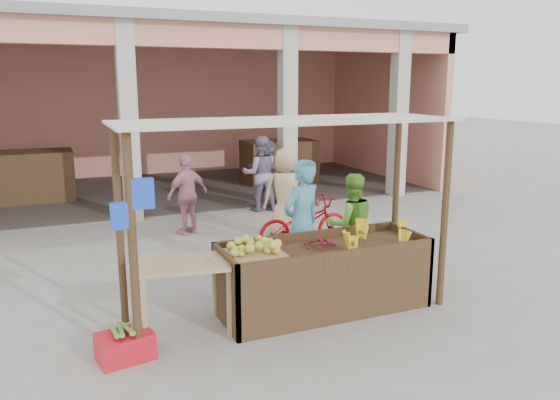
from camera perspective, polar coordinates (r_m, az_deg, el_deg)
name	(u,v)px	position (r m, az deg, el deg)	size (l,w,h in m)	color
ground	(287,315)	(6.85, 0.72, -11.96)	(60.00, 60.00, 0.00)	gray
market_building	(151,87)	(14.87, -13.35, 11.46)	(14.40, 6.40, 4.20)	tan
fruit_stall	(324,279)	(6.90, 4.57, -8.22)	(2.60, 0.95, 0.80)	#4A301D
stall_awning	(284,155)	(6.35, 0.43, 4.74)	(4.09, 1.35, 2.39)	#4A301D
banana_heap	(377,234)	(7.07, 10.08, -3.52)	(1.19, 0.65, 0.22)	yellow
melon_tray	(254,250)	(6.40, -2.79, -5.24)	(0.66, 0.57, 0.18)	#A37D54
berry_heap	(319,242)	(6.78, 4.13, -4.43)	(0.42, 0.34, 0.13)	maroon
side_table	(181,274)	(6.25, -10.29, -7.62)	(1.14, 0.86, 0.84)	tan
papaya_pile	(180,254)	(6.18, -10.38, -5.53)	(0.69, 0.40, 0.20)	#469330
red_crate	(125,346)	(6.03, -15.89, -14.49)	(0.54, 0.39, 0.28)	red
plantain_bundle	(124,330)	(5.95, -15.99, -12.91)	(0.43, 0.30, 0.09)	#578932
produce_sacks	(309,193)	(12.62, 3.03, 0.78)	(0.82, 0.77, 0.63)	maroon
vendor_blue	(302,219)	(7.52, 2.28, -2.04)	(0.71, 0.52, 1.91)	#4D9CC1
vendor_green	(351,222)	(8.07, 7.45, -2.28)	(0.77, 0.45, 1.60)	#69B633
motorcycle	(304,222)	(9.34, 2.51, -2.31)	(1.78, 0.61, 0.93)	#99060C
shopper_b	(187,192)	(10.29, -9.65, 0.84)	(0.95, 0.50, 1.62)	#BF7A88
shopper_c	(286,189)	(9.82, 0.64, 1.20)	(0.90, 0.58, 1.86)	tan
shopper_d	(266,172)	(12.26, -1.45, 2.94)	(1.54, 0.63, 1.67)	#514E5D
shopper_f	(260,170)	(12.05, -2.07, 3.15)	(0.89, 0.51, 1.82)	gray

